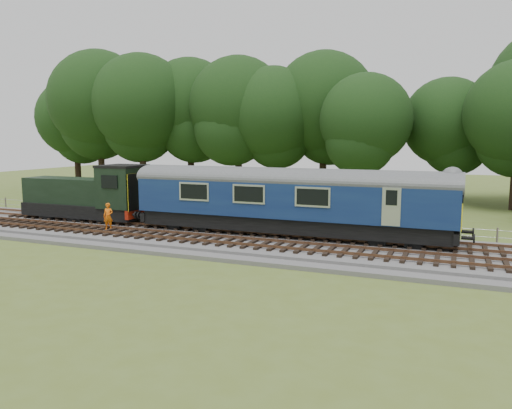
% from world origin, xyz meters
% --- Properties ---
extents(ground, '(120.00, 120.00, 0.00)m').
position_xyz_m(ground, '(0.00, 0.00, 0.00)').
color(ground, '#556425').
rests_on(ground, ground).
extents(ballast, '(70.00, 7.00, 0.35)m').
position_xyz_m(ballast, '(0.00, 0.00, 0.17)').
color(ballast, '#4C4C4F').
rests_on(ballast, ground).
extents(track_north, '(67.20, 2.40, 0.21)m').
position_xyz_m(track_north, '(0.00, 1.40, 0.42)').
color(track_north, black).
rests_on(track_north, ballast).
extents(track_south, '(67.20, 2.40, 0.21)m').
position_xyz_m(track_south, '(0.00, -1.60, 0.42)').
color(track_south, black).
rests_on(track_south, ballast).
extents(fence, '(64.00, 0.12, 1.00)m').
position_xyz_m(fence, '(0.00, 4.50, 0.00)').
color(fence, '#6B6054').
rests_on(fence, ground).
extents(tree_line, '(70.00, 8.00, 18.00)m').
position_xyz_m(tree_line, '(0.00, 22.00, 0.00)').
color(tree_line, black).
rests_on(tree_line, ground).
extents(dmu_railcar, '(18.05, 2.86, 3.88)m').
position_xyz_m(dmu_railcar, '(3.12, 1.40, 2.61)').
color(dmu_railcar, black).
rests_on(dmu_railcar, ground).
extents(shunter_loco, '(8.91, 2.60, 3.38)m').
position_xyz_m(shunter_loco, '(-10.81, 1.40, 1.97)').
color(shunter_loco, black).
rests_on(shunter_loco, ground).
extents(worker, '(0.66, 0.51, 1.61)m').
position_xyz_m(worker, '(-7.37, -1.04, 1.16)').
color(worker, orange).
rests_on(worker, ballast).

